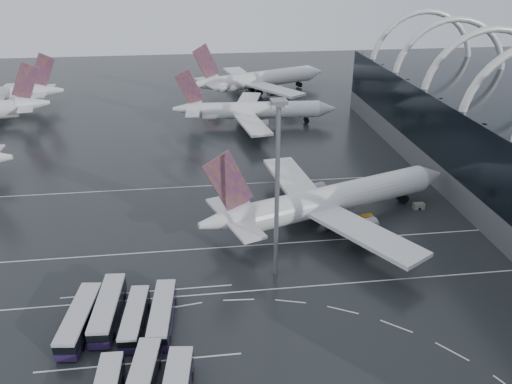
{
  "coord_description": "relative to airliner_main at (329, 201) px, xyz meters",
  "views": [
    {
      "loc": [
        -14.59,
        -68.73,
        50.9
      ],
      "look_at": [
        -3.21,
        20.83,
        7.0
      ],
      "focal_mm": 35.0,
      "sensor_mm": 36.0,
      "label": 1
    }
  ],
  "objects": [
    {
      "name": "bus_bay_line_south",
      "position": [
        -35.53,
        -35.18,
        -4.94
      ],
      "size": [
        28.0,
        0.25,
        0.01
      ],
      "primitive_type": "cube",
      "color": "silver",
      "rests_on": "ground"
    },
    {
      "name": "bus_row_near_b",
      "position": [
        -40.84,
        -25.38,
        -3.04
      ],
      "size": [
        3.99,
        14.18,
        3.45
      ],
      "rotation": [
        0.0,
        0.0,
        1.51
      ],
      "color": "#1E123A",
      "rests_on": "ground"
    },
    {
      "name": "gse_cart_belly_a",
      "position": [
        8.22,
        -0.63,
        -4.26
      ],
      "size": [
        2.49,
        1.47,
        1.36
      ],
      "primitive_type": "cube",
      "color": "#BA7518",
      "rests_on": "ground"
    },
    {
      "name": "lane_marking_mid",
      "position": [
        -11.53,
        -7.18,
        -4.94
      ],
      "size": [
        120.0,
        0.25,
        0.01
      ],
      "primitive_type": "cube",
      "color": "silver",
      "rests_on": "ground"
    },
    {
      "name": "bus_row_far_b",
      "position": [
        -34.71,
        -40.48,
        -3.17
      ],
      "size": [
        4.63,
        13.37,
        3.23
      ],
      "rotation": [
        0.0,
        0.0,
        1.44
      ],
      "color": "#1E123A",
      "rests_on": "ground"
    },
    {
      "name": "gse_cart_belly_d",
      "position": [
        21.24,
        3.23,
        -4.3
      ],
      "size": [
        2.36,
        1.39,
        1.29
      ],
      "primitive_type": "cube",
      "color": "slate",
      "rests_on": "ground"
    },
    {
      "name": "lane_marking_far",
      "position": [
        -11.53,
        20.82,
        -4.94
      ],
      "size": [
        120.0,
        0.25,
        0.01
      ],
      "primitive_type": "cube",
      "color": "silver",
      "rests_on": "ground"
    },
    {
      "name": "airliner_gate_b",
      "position": [
        -7.81,
        65.86,
        -0.39
      ],
      "size": [
        52.3,
        47.01,
        18.17
      ],
      "rotation": [
        0.0,
        0.0,
        -0.05
      ],
      "color": "white",
      "rests_on": "ground"
    },
    {
      "name": "bus_row_near_d",
      "position": [
        -32.63,
        -27.35,
        -3.16
      ],
      "size": [
        3.94,
        13.37,
        3.25
      ],
      "rotation": [
        0.0,
        0.0,
        1.5
      ],
      "color": "#1E123A",
      "rests_on": "ground"
    },
    {
      "name": "gse_cart_belly_c",
      "position": [
        -1.41,
        3.19,
        -4.33
      ],
      "size": [
        2.24,
        1.33,
        1.22
      ],
      "primitive_type": "cube",
      "color": "#BA7518",
      "rests_on": "ground"
    },
    {
      "name": "ground",
      "position": [
        -11.53,
        -19.18,
        -4.94
      ],
      "size": [
        420.0,
        420.0,
        0.0
      ],
      "primitive_type": "plane",
      "color": "black",
      "rests_on": "ground"
    },
    {
      "name": "floodlight_mast",
      "position": [
        -13.68,
        -16.84,
        14.57
      ],
      "size": [
        2.38,
        2.38,
        31.02
      ],
      "color": "gray",
      "rests_on": "ground"
    },
    {
      "name": "airliner_gate_c",
      "position": [
        -0.95,
        104.38,
        0.27
      ],
      "size": [
        56.16,
        51.26,
        20.82
      ],
      "rotation": [
        0.0,
        0.0,
        0.39
      ],
      "color": "white",
      "rests_on": "ground"
    },
    {
      "name": "lane_marking_near",
      "position": [
        -11.53,
        -21.18,
        -4.94
      ],
      "size": [
        120.0,
        0.25,
        0.01
      ],
      "primitive_type": "cube",
      "color": "silver",
      "rests_on": "ground"
    },
    {
      "name": "gse_cart_belly_e",
      "position": [
        6.3,
        10.16,
        -4.26
      ],
      "size": [
        2.48,
        1.46,
        1.35
      ],
      "primitive_type": "cube",
      "color": "#BA7518",
      "rests_on": "ground"
    },
    {
      "name": "bus_bay_line_north",
      "position": [
        -35.53,
        -19.18,
        -4.94
      ],
      "size": [
        28.0,
        0.25,
        0.01
      ],
      "primitive_type": "cube",
      "color": "silver",
      "rests_on": "ground"
    },
    {
      "name": "jet_remote_far",
      "position": [
        -93.15,
        94.44,
        0.04
      ],
      "size": [
        44.0,
        35.36,
        19.29
      ],
      "rotation": [
        0.0,
        0.0,
        3.15
      ],
      "color": "white",
      "rests_on": "ground"
    },
    {
      "name": "bus_row_near_c",
      "position": [
        -36.67,
        -27.67,
        -3.28
      ],
      "size": [
        3.69,
        12.48,
        3.03
      ],
      "rotation": [
        0.0,
        0.0,
        1.5
      ],
      "color": "#1E123A",
      "rests_on": "ground"
    },
    {
      "name": "gse_cart_belly_b",
      "position": [
        7.59,
        10.44,
        -4.34
      ],
      "size": [
        2.21,
        1.3,
        1.2
      ],
      "primitive_type": "cube",
      "color": "slate",
      "rests_on": "ground"
    },
    {
      "name": "airliner_main",
      "position": [
        0.0,
        0.0,
        0.0
      ],
      "size": [
        56.73,
        49.19,
        19.73
      ],
      "rotation": [
        0.0,
        0.0,
        0.33
      ],
      "color": "white",
      "rests_on": "ground"
    },
    {
      "name": "bus_row_near_a",
      "position": [
        -44.64,
        -27.25,
        -3.06
      ],
      "size": [
        4.68,
        14.13,
        3.41
      ],
      "rotation": [
        0.0,
        0.0,
        1.46
      ],
      "color": "#1E123A",
      "rests_on": "ground"
    }
  ]
}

